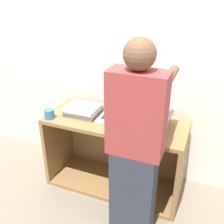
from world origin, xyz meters
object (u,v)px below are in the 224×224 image
Objects in this scene: laptop_stack_left at (83,110)px; mug at (49,114)px; person at (135,148)px; laptop_open at (117,112)px; laptop_stack_right at (151,120)px.

mug reaches higher than laptop_stack_left.
person reaches higher than laptop_stack_left.
laptop_open is 0.34m from laptop_stack_right.
laptop_stack_left is 0.97× the size of laptop_stack_right.
laptop_open is at bearing 22.95° from mug.
laptop_stack_right is 0.21× the size of person.
laptop_stack_right reaches higher than mug.
laptop_stack_right reaches higher than laptop_stack_left.
laptop_stack_left is 0.20× the size of person.
laptop_open is 0.97× the size of laptop_stack_left.
laptop_stack_left is at bearing 146.42° from person.
laptop_open is 0.59m from person.
person is (0.66, -0.44, 0.01)m from laptop_stack_left.
laptop_open reaches higher than laptop_stack_right.
laptop_stack_left is at bearing 179.57° from laptop_stack_right.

